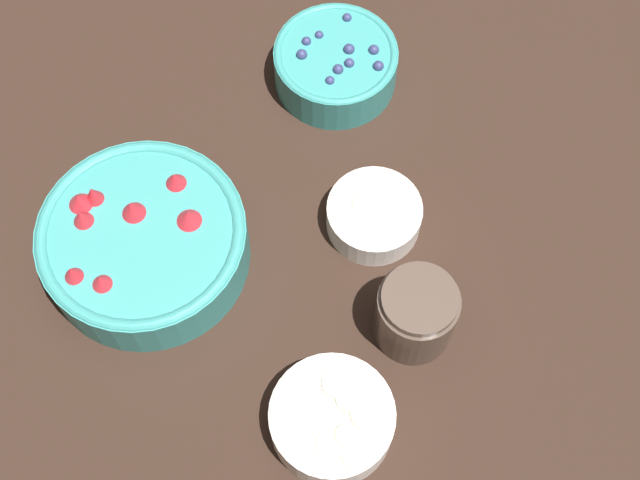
% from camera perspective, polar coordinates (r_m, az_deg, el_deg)
% --- Properties ---
extents(ground_plane, '(4.00, 4.00, 0.00)m').
position_cam_1_polar(ground_plane, '(1.05, -4.07, -1.30)').
color(ground_plane, black).
extents(bowl_strawberries, '(0.24, 0.24, 0.09)m').
position_cam_1_polar(bowl_strawberries, '(1.03, -11.24, -0.05)').
color(bowl_strawberries, teal).
rests_on(bowl_strawberries, ground_plane).
extents(bowl_blueberries, '(0.16, 0.16, 0.07)m').
position_cam_1_polar(bowl_blueberries, '(1.15, 1.01, 11.24)').
color(bowl_blueberries, teal).
rests_on(bowl_blueberries, ground_plane).
extents(bowl_bananas, '(0.13, 0.13, 0.05)m').
position_cam_1_polar(bowl_bananas, '(0.96, 0.80, -11.36)').
color(bowl_bananas, white).
rests_on(bowl_bananas, ground_plane).
extents(bowl_cream, '(0.11, 0.11, 0.05)m').
position_cam_1_polar(bowl_cream, '(1.05, 3.49, 1.68)').
color(bowl_cream, white).
rests_on(bowl_cream, ground_plane).
extents(jar_chocolate, '(0.09, 0.09, 0.10)m').
position_cam_1_polar(jar_chocolate, '(0.98, 6.13, -4.77)').
color(jar_chocolate, '#4C3D33').
rests_on(jar_chocolate, ground_plane).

